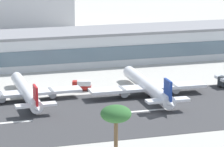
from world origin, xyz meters
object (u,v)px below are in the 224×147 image
Objects in this scene: terminal_building at (56,48)px; service_box_truck_2 at (82,85)px; palm_tree_0 at (116,117)px; airliner_red_tail_gate_1 at (27,93)px; airliner_navy_tail_gate_2 at (149,87)px.

terminal_building reaches higher than service_box_truck_2.
palm_tree_0 is (-10.39, -115.63, 8.92)m from terminal_building.
terminal_building is 4.74× the size of airliner_red_tail_gate_1.
terminal_building is at bearing 84.86° from palm_tree_0.
service_box_truck_2 is (-18.24, 12.96, -1.20)m from airliner_navy_tail_gate_2.
palm_tree_0 reaches higher than service_box_truck_2.
airliner_red_tail_gate_1 is at bearing -110.94° from terminal_building.
palm_tree_0 reaches higher than terminal_building.
airliner_red_tail_gate_1 is at bearing 82.67° from airliner_navy_tail_gate_2.
palm_tree_0 is at bearing -95.14° from terminal_building.
service_box_truck_2 is at bearing 55.40° from airliner_navy_tail_gate_2.
airliner_navy_tail_gate_2 is 6.97× the size of service_box_truck_2.
airliner_navy_tail_gate_2 is 69.99m from palm_tree_0.
airliner_navy_tail_gate_2 is 22.40m from service_box_truck_2.
palm_tree_0 is (7.93, -67.75, 12.50)m from airliner_red_tail_gate_1.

